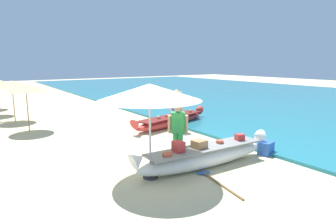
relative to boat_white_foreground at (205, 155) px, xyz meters
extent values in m
plane|color=beige|center=(-0.30, 1.29, -0.31)|extent=(80.00, 80.00, 0.00)
cube|color=teal|center=(14.15, 9.29, -0.26)|extent=(24.00, 56.00, 0.10)
ellipsoid|color=white|center=(0.01, 0.00, -0.05)|extent=(4.09, 0.84, 0.53)
cone|color=white|center=(-1.97, 0.07, 0.27)|extent=(0.42, 0.43, 0.49)
cone|color=white|center=(1.99, -0.07, 0.27)|extent=(0.42, 0.43, 0.49)
cube|color=gray|center=(0.01, 0.00, 0.22)|extent=(3.44, 0.83, 0.04)
cube|color=#B73333|center=(1.23, -0.07, 0.32)|extent=(0.26, 0.25, 0.20)
cylinder|color=#B74C38|center=(0.54, 0.03, 0.27)|extent=(0.21, 0.21, 0.10)
cube|color=#9E754C|center=(-0.21, 0.01, 0.33)|extent=(0.36, 0.34, 0.23)
cube|color=#B73333|center=(-0.84, 0.06, 0.36)|extent=(0.23, 0.30, 0.29)
cylinder|color=#B74C38|center=(-1.25, -0.05, 0.27)|extent=(0.24, 0.24, 0.10)
ellipsoid|color=red|center=(2.05, 4.50, -0.10)|extent=(4.24, 1.80, 0.42)
cone|color=red|center=(0.08, 3.96, 0.17)|extent=(0.51, 0.52, 0.50)
cone|color=red|center=(4.03, 5.04, 0.17)|extent=(0.51, 0.52, 0.50)
cube|color=maroon|center=(2.05, 4.50, 0.12)|extent=(3.59, 1.64, 0.04)
sphere|color=tan|center=(3.32, 4.75, 0.19)|extent=(0.15, 0.15, 0.15)
cylinder|color=#386699|center=(2.57, 4.56, 0.23)|extent=(0.17, 0.17, 0.23)
cylinder|color=#B74C38|center=(1.84, 4.44, 0.17)|extent=(0.23, 0.23, 0.10)
sphere|color=tan|center=(1.28, 4.28, 0.20)|extent=(0.16, 0.16, 0.16)
cylinder|color=#333842|center=(1.78, 3.62, 0.09)|extent=(0.14, 0.14, 0.79)
cylinder|color=#333842|center=(1.66, 3.68, 0.09)|extent=(0.14, 0.14, 0.79)
cube|color=#3356B2|center=(1.72, 3.65, 0.77)|extent=(0.42, 0.35, 0.58)
cylinder|color=beige|center=(1.92, 3.53, 0.72)|extent=(0.17, 0.22, 0.53)
cylinder|color=beige|center=(1.50, 3.73, 0.72)|extent=(0.17, 0.22, 0.53)
sphere|color=beige|center=(1.72, 3.65, 1.18)|extent=(0.22, 0.22, 0.22)
cylinder|color=tan|center=(1.72, 3.65, 1.26)|extent=(0.44, 0.44, 0.02)
cone|color=tan|center=(1.72, 3.65, 1.33)|extent=(0.26, 0.26, 0.12)
cylinder|color=green|center=(-0.47, 0.71, 0.11)|extent=(0.14, 0.14, 0.85)
cylinder|color=green|center=(-0.35, 0.63, 0.11)|extent=(0.14, 0.14, 0.85)
cube|color=green|center=(-0.41, 0.67, 0.82)|extent=(0.42, 0.39, 0.57)
cylinder|color=tan|center=(-0.59, 0.82, 0.77)|extent=(0.19, 0.21, 0.52)
cylinder|color=tan|center=(-0.21, 0.55, 0.77)|extent=(0.19, 0.21, 0.52)
sphere|color=tan|center=(-0.41, 0.67, 1.22)|extent=(0.22, 0.22, 0.22)
cylinder|color=#B7B7BC|center=(-1.58, 0.19, 0.81)|extent=(0.05, 0.05, 2.24)
cone|color=silver|center=(-1.58, 0.19, 1.76)|extent=(2.41, 2.41, 0.38)
cylinder|color=#333338|center=(-1.58, 0.19, -0.28)|extent=(0.36, 0.36, 0.06)
cylinder|color=#8E6B47|center=(-3.19, 6.92, 0.64)|extent=(0.04, 0.04, 1.90)
cone|color=tan|center=(-3.19, 6.92, 1.44)|extent=(1.60, 1.60, 0.32)
cylinder|color=#8E6B47|center=(-3.41, 9.36, 0.64)|extent=(0.04, 0.04, 1.90)
cone|color=tan|center=(-3.41, 9.36, 1.44)|extent=(1.60, 1.60, 0.32)
cube|color=blue|center=(2.17, -0.28, -0.11)|extent=(0.48, 0.42, 0.40)
cylinder|color=#8E6B47|center=(-0.51, -1.10, -0.28)|extent=(0.32, 1.53, 0.05)
ellipsoid|color=#2D60B7|center=(-0.37, -0.35, -0.28)|extent=(0.39, 0.26, 0.03)
camera|label=1|loc=(-4.89, -5.38, 2.44)|focal=30.48mm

